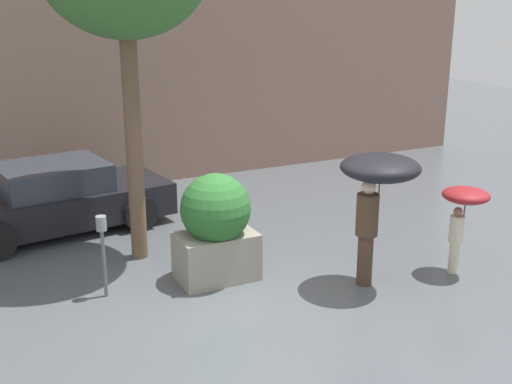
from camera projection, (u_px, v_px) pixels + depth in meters
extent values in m
plane|color=#51565B|center=(253.00, 308.00, 8.46)|extent=(40.00, 40.00, 0.00)
cube|color=#8C6B5B|center=(113.00, 44.00, 13.15)|extent=(18.00, 0.30, 6.00)
cube|color=gray|center=(216.00, 256.00, 9.24)|extent=(1.13, 0.72, 0.70)
sphere|color=#286028|center=(216.00, 209.00, 9.03)|extent=(1.01, 1.01, 1.01)
cylinder|color=#473323|center=(365.00, 260.00, 9.05)|extent=(0.22, 0.22, 0.75)
cylinder|color=#473323|center=(367.00, 215.00, 8.86)|extent=(0.31, 0.31, 0.59)
sphere|color=beige|center=(369.00, 187.00, 8.74)|extent=(0.20, 0.20, 0.20)
cylinder|color=#4C4C51|center=(379.00, 191.00, 8.73)|extent=(0.02, 0.02, 0.65)
ellipsoid|color=black|center=(380.00, 167.00, 8.64)|extent=(1.09, 1.09, 0.35)
cylinder|color=beige|center=(454.00, 257.00, 9.48)|extent=(0.14, 0.14, 0.49)
cylinder|color=beige|center=(456.00, 229.00, 9.35)|extent=(0.21, 0.21, 0.39)
sphere|color=#997056|center=(458.00, 212.00, 9.27)|extent=(0.13, 0.13, 0.13)
cylinder|color=#4C4C51|center=(464.00, 211.00, 9.28)|extent=(0.02, 0.02, 0.49)
ellipsoid|color=maroon|center=(466.00, 195.00, 9.21)|extent=(0.68, 0.68, 0.22)
cube|color=black|center=(55.00, 205.00, 11.18)|extent=(4.08, 2.20, 0.57)
cube|color=#2D333D|center=(52.00, 177.00, 11.03)|extent=(1.93, 1.66, 0.46)
cylinder|color=black|center=(140.00, 213.00, 11.20)|extent=(0.64, 0.30, 0.61)
cylinder|color=black|center=(104.00, 190.00, 12.54)|extent=(0.64, 0.30, 0.61)
cylinder|color=brown|center=(134.00, 142.00, 9.59)|extent=(0.25, 0.25, 3.70)
cylinder|color=#595B60|center=(104.00, 264.00, 8.65)|extent=(0.05, 0.05, 0.96)
cylinder|color=gray|center=(101.00, 223.00, 8.48)|extent=(0.14, 0.14, 0.20)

